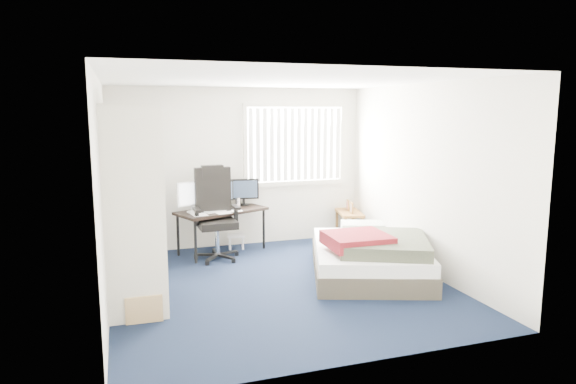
# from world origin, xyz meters

# --- Properties ---
(ground) EXTENTS (4.20, 4.20, 0.00)m
(ground) POSITION_xyz_m (0.00, 0.00, 0.00)
(ground) COLOR black
(ground) RESTS_ON ground
(room_shell) EXTENTS (4.20, 4.20, 4.20)m
(room_shell) POSITION_xyz_m (0.00, 0.00, 1.51)
(room_shell) COLOR silver
(room_shell) RESTS_ON ground
(window_assembly) EXTENTS (1.72, 0.09, 1.32)m
(window_assembly) POSITION_xyz_m (0.90, 2.04, 1.60)
(window_assembly) COLOR white
(window_assembly) RESTS_ON ground
(closet) EXTENTS (0.64, 1.84, 2.22)m
(closet) POSITION_xyz_m (-1.67, 0.27, 1.35)
(closet) COLOR beige
(closet) RESTS_ON ground
(desk) EXTENTS (1.48, 1.09, 1.12)m
(desk) POSITION_xyz_m (-0.39, 1.76, 0.71)
(desk) COLOR black
(desk) RESTS_ON ground
(office_chair) EXTENTS (0.65, 0.65, 1.35)m
(office_chair) POSITION_xyz_m (-0.53, 1.47, 0.52)
(office_chair) COLOR black
(office_chair) RESTS_ON ground
(footstool) EXTENTS (0.31, 0.27, 0.22)m
(footstool) POSITION_xyz_m (-0.14, 1.85, 0.17)
(footstool) COLOR white
(footstool) RESTS_ON ground
(nightstand) EXTENTS (0.50, 0.78, 0.67)m
(nightstand) POSITION_xyz_m (1.75, 1.75, 0.43)
(nightstand) COLOR brown
(nightstand) RESTS_ON ground
(bed) EXTENTS (1.97, 2.26, 0.63)m
(bed) POSITION_xyz_m (1.25, 0.02, 0.27)
(bed) COLOR #3E382C
(bed) RESTS_ON ground
(pine_box) EXTENTS (0.38, 0.29, 0.28)m
(pine_box) POSITION_xyz_m (-1.65, -0.51, 0.14)
(pine_box) COLOR #A57952
(pine_box) RESTS_ON ground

